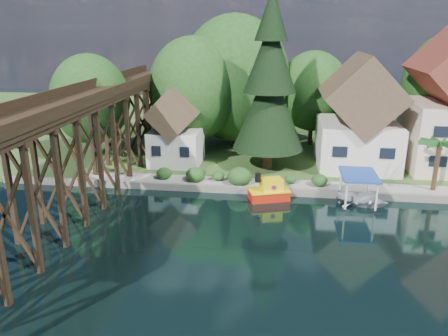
{
  "coord_description": "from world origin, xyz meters",
  "views": [
    {
      "loc": [
        -0.61,
        -27.47,
        13.81
      ],
      "look_at": [
        -5.0,
        6.0,
        2.91
      ],
      "focal_mm": 35.0,
      "sensor_mm": 36.0,
      "label": 1
    }
  ],
  "objects": [
    {
      "name": "ground",
      "position": [
        0.0,
        0.0,
        0.0
      ],
      "size": [
        140.0,
        140.0,
        0.0
      ],
      "primitive_type": "plane",
      "color": "black",
      "rests_on": "ground"
    },
    {
      "name": "bank",
      "position": [
        0.0,
        34.0,
        0.25
      ],
      "size": [
        140.0,
        52.0,
        0.5
      ],
      "primitive_type": "cube",
      "color": "#314A1D",
      "rests_on": "ground"
    },
    {
      "name": "seawall",
      "position": [
        4.0,
        8.0,
        0.31
      ],
      "size": [
        60.0,
        0.4,
        0.62
      ],
      "primitive_type": "cube",
      "color": "slate",
      "rests_on": "ground"
    },
    {
      "name": "promenade",
      "position": [
        6.0,
        9.3,
        0.53
      ],
      "size": [
        50.0,
        2.6,
        0.06
      ],
      "primitive_type": "cube",
      "color": "gray",
      "rests_on": "bank"
    },
    {
      "name": "trestle_bridge",
      "position": [
        -16.0,
        5.17,
        5.35
      ],
      "size": [
        4.12,
        44.18,
        9.3
      ],
      "color": "black",
      "rests_on": "ground"
    },
    {
      "name": "house_left",
      "position": [
        7.0,
        16.0,
        5.14
      ],
      "size": [
        7.64,
        8.64,
        11.02
      ],
      "color": "white",
      "rests_on": "bank"
    },
    {
      "name": "shed",
      "position": [
        -11.0,
        14.5,
        3.83
      ],
      "size": [
        5.09,
        5.4,
        7.85
      ],
      "color": "white",
      "rests_on": "bank"
    },
    {
      "name": "bg_trees",
      "position": [
        1.0,
        21.25,
        7.29
      ],
      "size": [
        49.9,
        13.3,
        10.57
      ],
      "color": "#382314",
      "rests_on": "bank"
    },
    {
      "name": "shrubs",
      "position": [
        -4.6,
        9.26,
        1.23
      ],
      "size": [
        15.76,
        2.47,
        1.7
      ],
      "color": "#194117",
      "rests_on": "bank"
    },
    {
      "name": "conifer",
      "position": [
        -1.73,
        13.95,
        8.59
      ],
      "size": [
        6.82,
        6.82,
        16.8
      ],
      "color": "#382314",
      "rests_on": "bank"
    },
    {
      "name": "palm_tree",
      "position": [
        12.59,
        9.53,
        4.54
      ],
      "size": [
        4.1,
        4.1,
        4.63
      ],
      "color": "#382314",
      "rests_on": "bank"
    },
    {
      "name": "tugboat",
      "position": [
        -1.28,
        6.91,
        0.73
      ],
      "size": [
        3.76,
        2.79,
        2.43
      ],
      "color": "red",
      "rests_on": "ground"
    },
    {
      "name": "boat_white_a",
      "position": [
        6.29,
        6.84,
        0.42
      ],
      "size": [
        4.66,
        3.84,
        0.84
      ],
      "primitive_type": "imported",
      "rotation": [
        0.0,
        0.0,
        1.31
      ],
      "color": "silver",
      "rests_on": "ground"
    },
    {
      "name": "boat_canopy",
      "position": [
        5.84,
        6.81,
        1.12
      ],
      "size": [
        3.28,
        4.07,
        2.62
      ],
      "color": "silver",
      "rests_on": "ground"
    }
  ]
}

